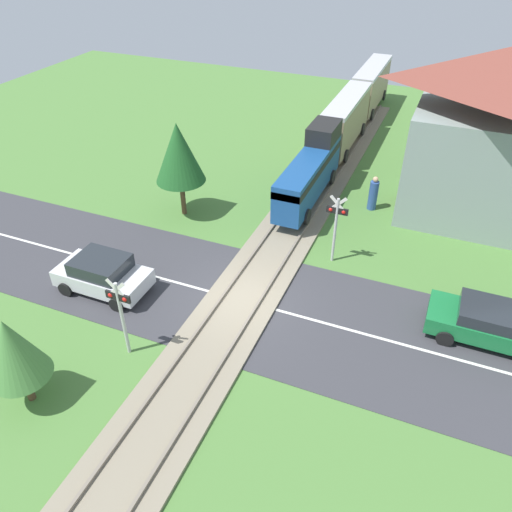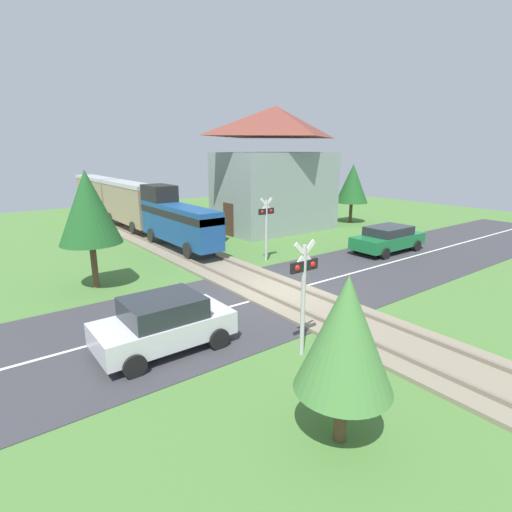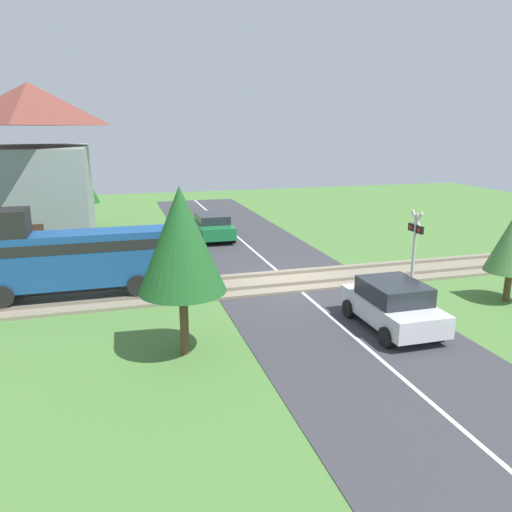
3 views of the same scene
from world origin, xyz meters
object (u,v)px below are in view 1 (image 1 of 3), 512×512
(car_far_side, at_px, (492,323))
(station_building, at_px, (500,141))
(crossing_signal_west_approach, at_px, (120,308))
(crossing_signal_east_approach, at_px, (336,221))
(train, at_px, (346,119))
(pedestrian_by_station, at_px, (373,194))
(car_near_crossing, at_px, (103,274))

(car_far_side, relative_size, station_building, 0.53)
(crossing_signal_west_approach, distance_m, crossing_signal_east_approach, 9.34)
(train, relative_size, car_far_side, 4.97)
(car_far_side, height_order, crossing_signal_west_approach, crossing_signal_west_approach)
(train, xyz_separation_m, crossing_signal_east_approach, (2.52, -11.78, 0.13))
(crossing_signal_east_approach, height_order, station_building, station_building)
(train, bearing_deg, station_building, -34.41)
(crossing_signal_west_approach, height_order, station_building, station_building)
(car_far_side, distance_m, pedestrian_by_station, 9.46)
(crossing_signal_west_approach, bearing_deg, pedestrian_by_station, 66.25)
(train, xyz_separation_m, car_far_side, (8.88, -14.27, -1.13))
(station_building, relative_size, pedestrian_by_station, 4.60)
(car_near_crossing, height_order, crossing_signal_west_approach, crossing_signal_west_approach)
(train, distance_m, car_near_crossing, 17.99)
(crossing_signal_east_approach, relative_size, station_building, 0.39)
(car_far_side, xyz_separation_m, pedestrian_by_station, (-5.71, 7.54, 0.06))
(car_near_crossing, bearing_deg, crossing_signal_east_approach, 34.43)
(crossing_signal_west_approach, height_order, crossing_signal_east_approach, same)
(station_building, xyz_separation_m, pedestrian_by_station, (-5.00, -1.13, -3.16))
(pedestrian_by_station, bearing_deg, crossing_signal_east_approach, -97.31)
(car_far_side, distance_m, crossing_signal_west_approach, 12.66)
(car_near_crossing, xyz_separation_m, crossing_signal_west_approach, (2.80, -2.49, 1.23))
(car_near_crossing, bearing_deg, train, 72.76)
(crossing_signal_west_approach, bearing_deg, crossing_signal_east_approach, 57.38)
(station_building, bearing_deg, crossing_signal_west_approach, -127.24)
(station_building, bearing_deg, train, 145.59)
(car_far_side, distance_m, station_building, 9.28)
(crossing_signal_west_approach, xyz_separation_m, crossing_signal_east_approach, (5.04, 7.87, 0.00))
(train, relative_size, crossing_signal_east_approach, 6.86)
(crossing_signal_east_approach, distance_m, station_building, 8.60)
(train, xyz_separation_m, pedestrian_by_station, (3.17, -6.73, -1.07))
(crossing_signal_west_approach, bearing_deg, station_building, 52.76)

